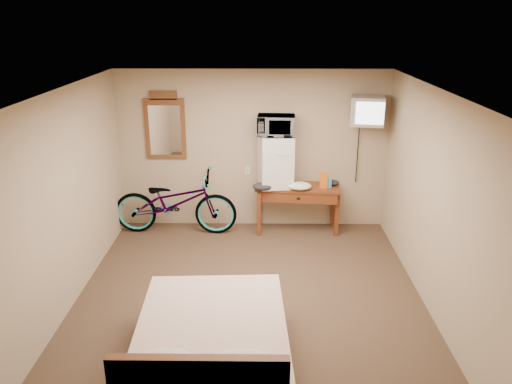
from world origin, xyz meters
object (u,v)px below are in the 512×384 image
bed (211,350)px  blue_cup (329,183)px  mini_fridge (276,161)px  microwave (276,125)px  crt_television (367,111)px  wall_mirror (165,126)px  bicycle (175,202)px  desk (298,194)px

bed → blue_cup: bearing=65.9°
mini_fridge → microwave: size_ratio=1.44×
bed → crt_television: bearing=59.4°
wall_mirror → bicycle: bearing=-65.4°
desk → mini_fridge: size_ratio=1.68×
blue_cup → bed: bed is taller
crt_television → bicycle: crt_television is taller
bicycle → mini_fridge: bearing=-84.7°
desk → bed: 3.55m
microwave → bicycle: microwave is taller
microwave → bed: bearing=-98.5°
desk → crt_television: bearing=1.2°
bed → mini_fridge: bearing=78.8°
microwave → crt_television: crt_television is taller
blue_cup → bicycle: size_ratio=0.07×
desk → wall_mirror: 2.30m
wall_mirror → bicycle: (0.15, -0.32, -1.13)m
desk → wall_mirror: size_ratio=1.28×
wall_mirror → crt_television: bearing=-4.7°
bicycle → bed: bearing=-163.4°
desk → microwave: size_ratio=2.43×
desk → microwave: 1.13m
mini_fridge → bed: (-0.68, -3.43, -0.85)m
mini_fridge → bicycle: (-1.56, -0.09, -0.64)m
microwave → bicycle: bearing=-173.8°
wall_mirror → bed: size_ratio=0.54×
mini_fridge → bed: 3.60m
blue_cup → bicycle: bicycle is taller
mini_fridge → blue_cup: (0.83, -0.06, -0.33)m
desk → blue_cup: blue_cup is taller
wall_mirror → bicycle: size_ratio=0.55×
bicycle → blue_cup: bearing=-87.5°
blue_cup → bicycle: (-2.39, -0.03, -0.32)m
blue_cup → bicycle: bearing=-179.2°
desk → blue_cup: size_ratio=9.52×
desk → blue_cup: (0.48, -0.02, 0.20)m
mini_fridge → crt_television: bearing=-1.0°
wall_mirror → bicycle: 1.18m
crt_television → desk: bearing=-178.8°
bicycle → bed: size_ratio=0.98×
crt_television → bicycle: size_ratio=0.32×
blue_cup → bed: bearing=-114.1°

